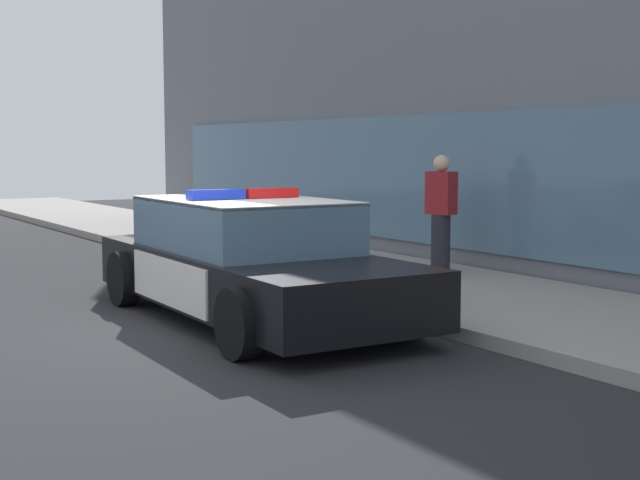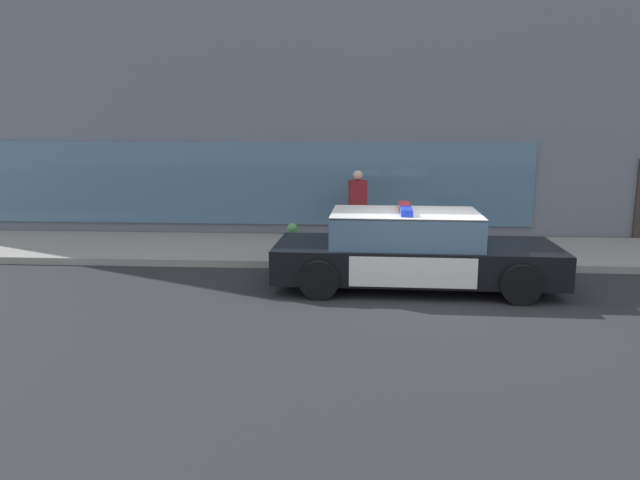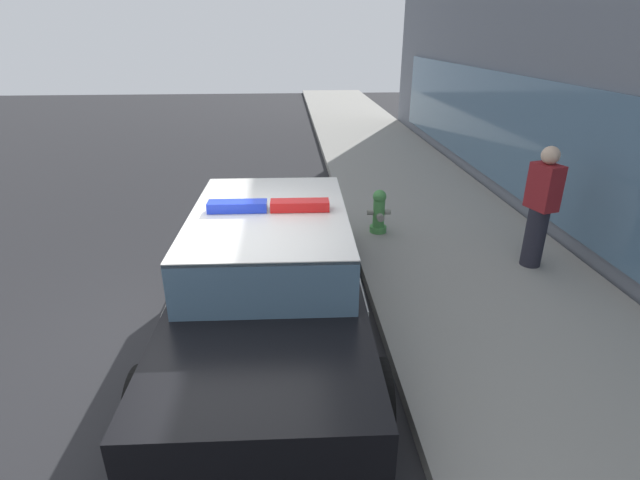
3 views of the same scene
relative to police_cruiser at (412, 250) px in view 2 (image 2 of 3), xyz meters
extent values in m
plane|color=#262628|center=(0.36, -0.63, -0.68)|extent=(48.00, 48.00, 0.00)
cube|color=gray|center=(0.36, 2.86, -0.61)|extent=(48.00, 3.24, 0.15)
cube|color=slate|center=(-1.10, 10.53, 3.98)|extent=(24.82, 11.99, 9.31)
cube|color=slate|center=(-4.08, 4.50, 0.77)|extent=(14.89, 0.08, 2.10)
cube|color=black|center=(0.06, 0.00, -0.18)|extent=(5.08, 2.04, 0.60)
cube|color=silver|center=(1.67, -0.04, -0.02)|extent=(1.76, 1.92, 0.05)
cube|color=silver|center=(-1.70, 0.04, -0.02)|extent=(1.45, 1.92, 0.05)
cube|color=silver|center=(-0.02, 0.97, -0.18)|extent=(2.12, 0.08, 0.51)
cube|color=silver|center=(-0.06, -0.97, -0.18)|extent=(2.12, 0.08, 0.51)
cube|color=yellow|center=(-0.02, 0.99, -0.18)|extent=(0.22, 0.02, 0.26)
cube|color=slate|center=(-0.14, 0.00, 0.39)|extent=(2.66, 1.79, 0.60)
cube|color=silver|center=(-0.14, 0.00, 0.68)|extent=(2.66, 1.79, 0.04)
cube|color=red|center=(-0.13, 0.35, 0.76)|extent=(0.22, 0.66, 0.11)
cube|color=blue|center=(-0.15, -0.34, 0.76)|extent=(0.22, 0.66, 0.11)
cylinder|color=black|center=(1.74, 0.92, -0.34)|extent=(0.68, 0.24, 0.68)
cylinder|color=black|center=(1.70, -1.00, -0.34)|extent=(0.68, 0.24, 0.68)
cylinder|color=black|center=(-1.58, 1.00, -0.34)|extent=(0.68, 0.24, 0.68)
cylinder|color=black|center=(-1.62, -0.92, -0.34)|extent=(0.68, 0.24, 0.68)
cylinder|color=#4C994C|center=(-2.38, 1.71, -0.48)|extent=(0.28, 0.28, 0.10)
cylinder|color=#4C994C|center=(-2.38, 1.71, -0.21)|extent=(0.19, 0.19, 0.45)
sphere|color=#4C994C|center=(-2.38, 1.71, 0.09)|extent=(0.22, 0.22, 0.22)
cylinder|color=gray|center=(-2.38, 1.71, 0.16)|extent=(0.06, 0.06, 0.05)
cylinder|color=gray|center=(-2.38, 1.56, -0.18)|extent=(0.09, 0.10, 0.09)
cylinder|color=gray|center=(-2.38, 1.85, -0.18)|extent=(0.09, 0.10, 0.09)
cylinder|color=gray|center=(-2.23, 1.71, -0.22)|extent=(0.10, 0.12, 0.12)
cylinder|color=#23232D|center=(-1.01, 3.66, -0.11)|extent=(0.28, 0.28, 0.85)
cube|color=maroon|center=(-1.01, 3.66, 0.63)|extent=(0.46, 0.36, 0.62)
sphere|color=beige|center=(-1.01, 3.66, 1.06)|extent=(0.24, 0.24, 0.24)
camera|label=1|loc=(8.97, -4.68, 1.29)|focal=50.03mm
camera|label=2|loc=(-0.94, -10.74, 2.21)|focal=33.74mm
camera|label=3|loc=(4.90, 0.22, 2.53)|focal=26.79mm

